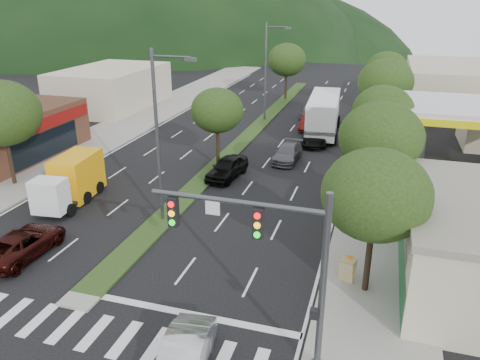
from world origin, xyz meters
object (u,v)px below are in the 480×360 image
(streetlight_near, at_px, (160,130))
(motorhome, at_px, (323,114))
(tree_r_d, at_px, (385,82))
(traffic_signal, at_px, (277,253))
(a_frame_sign, at_px, (348,268))
(tree_med_far, at_px, (287,60))
(tree_r_b, at_px, (381,138))
(sedan_silver, at_px, (183,359))
(car_queue_d, at_px, (314,138))
(suv_maroon, at_px, (23,243))
(tree_med_near, at_px, (217,111))
(car_queue_e, at_px, (310,111))
(tree_l_a, at_px, (1,113))
(streetlight_mid, at_px, (267,68))
(box_truck, at_px, (72,181))
(tree_r_e, at_px, (386,70))
(car_queue_c, at_px, (308,123))
(car_queue_a, at_px, (227,168))
(car_queue_b, at_px, (288,153))
(tree_r_a, at_px, (376,195))
(tree_r_c, at_px, (383,111))

(streetlight_near, relative_size, motorhome, 1.04)
(motorhome, bearing_deg, tree_r_d, 0.19)
(traffic_signal, relative_size, motorhome, 0.73)
(motorhome, height_order, a_frame_sign, motorhome)
(tree_med_far, bearing_deg, tree_r_b, -69.44)
(sedan_silver, relative_size, car_queue_d, 0.92)
(traffic_signal, relative_size, suv_maroon, 1.42)
(tree_med_near, xyz_separation_m, car_queue_e, (4.49, 17.76, -3.69))
(a_frame_sign, bearing_deg, streetlight_near, 175.26)
(tree_l_a, distance_m, motorhome, 27.62)
(streetlight_near, distance_m, a_frame_sign, 12.44)
(streetlight_mid, height_order, box_truck, streetlight_mid)
(tree_r_e, bearing_deg, car_queue_c, -126.82)
(car_queue_a, bearing_deg, car_queue_d, 71.31)
(car_queue_b, relative_size, a_frame_sign, 3.00)
(tree_r_a, bearing_deg, car_queue_a, 131.76)
(car_queue_c, xyz_separation_m, box_truck, (-11.88, -21.84, 0.69))
(tree_r_a, bearing_deg, car_queue_b, 112.66)
(tree_r_a, xyz_separation_m, motorhome, (-5.36, 25.64, -2.88))
(tree_r_b, bearing_deg, motorhome, 106.89)
(traffic_signal, distance_m, car_queue_d, 27.71)
(tree_r_c, xyz_separation_m, car_queue_d, (-5.59, 5.76, -4.10))
(streetlight_mid, xyz_separation_m, car_queue_c, (4.88, -2.24, -4.90))
(tree_med_far, distance_m, car_queue_b, 24.17)
(tree_r_b, relative_size, car_queue_c, 1.68)
(tree_r_b, distance_m, car_queue_d, 15.49)
(tree_r_c, distance_m, tree_med_near, 12.17)
(car_queue_b, xyz_separation_m, motorhome, (1.64, 8.88, 1.28))
(tree_r_b, distance_m, suv_maroon, 20.16)
(box_truck, height_order, motorhome, motorhome)
(box_truck, xyz_separation_m, a_frame_sign, (17.93, -4.47, -0.55))
(tree_r_c, distance_m, car_queue_c, 13.42)
(tree_med_near, distance_m, suv_maroon, 17.01)
(tree_l_a, height_order, car_queue_d, tree_l_a)
(suv_maroon, distance_m, car_queue_a, 15.07)
(car_queue_e, xyz_separation_m, box_truck, (-11.28, -26.84, 0.62))
(tree_r_d, height_order, tree_l_a, tree_l_a)
(streetlight_mid, bearing_deg, sedan_silver, -80.70)
(traffic_signal, relative_size, tree_med_far, 1.01)
(tree_med_far, relative_size, car_queue_b, 1.54)
(box_truck, height_order, a_frame_sign, box_truck)
(streetlight_mid, xyz_separation_m, motorhome, (6.44, -3.36, -3.64))
(motorhome, bearing_deg, car_queue_c, 140.66)
(car_queue_d, distance_m, motorhome, 4.10)
(car_queue_c, bearing_deg, box_truck, -119.69)
(tree_l_a, height_order, car_queue_b, tree_l_a)
(tree_r_a, distance_m, tree_r_d, 26.00)
(box_truck, bearing_deg, a_frame_sign, 160.14)
(tree_r_a, distance_m, tree_med_near, 18.44)
(tree_r_e, distance_m, motorhome, 12.03)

